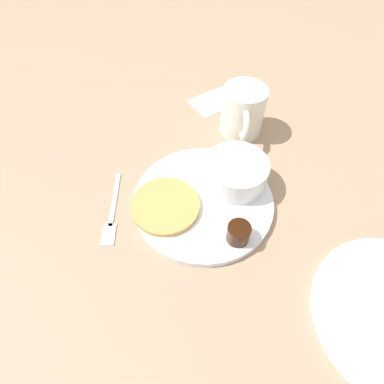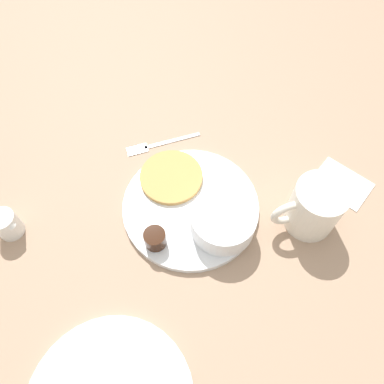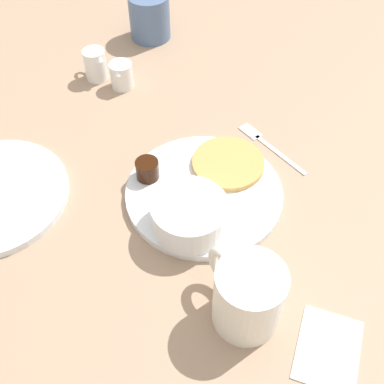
{
  "view_description": "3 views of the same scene",
  "coord_description": "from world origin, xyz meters",
  "px_view_note": "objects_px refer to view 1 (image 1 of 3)",
  "views": [
    {
      "loc": [
        -0.23,
        -0.18,
        0.42
      ],
      "look_at": [
        -0.02,
        0.01,
        0.03
      ],
      "focal_mm": 28.0,
      "sensor_mm": 36.0,
      "label": 1
    },
    {
      "loc": [
        0.13,
        -0.27,
        0.57
      ],
      "look_at": [
        -0.01,
        0.02,
        0.03
      ],
      "focal_mm": 35.0,
      "sensor_mm": 36.0,
      "label": 2
    },
    {
      "loc": [
        0.46,
        0.02,
        0.55
      ],
      "look_at": [
        0.02,
        -0.02,
        0.03
      ],
      "focal_mm": 45.0,
      "sensor_mm": 36.0,
      "label": 3
    }
  ],
  "objects_px": {
    "plate": "(203,200)",
    "bowl": "(236,172)",
    "coffee_mug": "(243,112)",
    "fork": "(112,215)"
  },
  "relations": [
    {
      "from": "plate",
      "to": "bowl",
      "type": "bearing_deg",
      "value": -13.46
    },
    {
      "from": "bowl",
      "to": "coffee_mug",
      "type": "bearing_deg",
      "value": 32.78
    },
    {
      "from": "coffee_mug",
      "to": "fork",
      "type": "distance_m",
      "value": 0.31
    },
    {
      "from": "coffee_mug",
      "to": "fork",
      "type": "height_order",
      "value": "coffee_mug"
    },
    {
      "from": "bowl",
      "to": "coffee_mug",
      "type": "distance_m",
      "value": 0.15
    },
    {
      "from": "bowl",
      "to": "coffee_mug",
      "type": "xyz_separation_m",
      "value": [
        0.12,
        0.08,
        0.01
      ]
    },
    {
      "from": "plate",
      "to": "fork",
      "type": "bearing_deg",
      "value": 142.67
    },
    {
      "from": "plate",
      "to": "coffee_mug",
      "type": "bearing_deg",
      "value": 18.61
    },
    {
      "from": "plate",
      "to": "fork",
      "type": "xyz_separation_m",
      "value": [
        -0.12,
        0.09,
        -0.0
      ]
    },
    {
      "from": "plate",
      "to": "fork",
      "type": "height_order",
      "value": "plate"
    }
  ]
}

